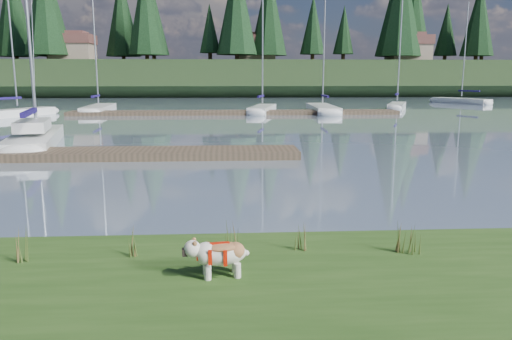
{
  "coord_description": "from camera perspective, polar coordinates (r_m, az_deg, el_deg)",
  "views": [
    {
      "loc": [
        1.28,
        -9.8,
        3.04
      ],
      "look_at": [
        1.84,
        -0.5,
        1.27
      ],
      "focal_mm": 35.0,
      "sensor_mm": 36.0,
      "label": 1
    }
  ],
  "objects": [
    {
      "name": "ground",
      "position": [
        39.94,
        -5.3,
        6.32
      ],
      "size": [
        200.0,
        200.0,
        0.0
      ],
      "primitive_type": "plane",
      "color": "#8194AB",
      "rests_on": "ground"
    },
    {
      "name": "ridge",
      "position": [
        82.82,
        -4.4,
        10.33
      ],
      "size": [
        200.0,
        20.0,
        5.0
      ],
      "primitive_type": "cube",
      "color": "#1E3017",
      "rests_on": "ground"
    },
    {
      "name": "bulldog",
      "position": [
        6.85,
        -4.19,
        -9.42
      ],
      "size": [
        0.89,
        0.44,
        0.53
      ],
      "rotation": [
        0.0,
        0.0,
        3.27
      ],
      "color": "silver",
      "rests_on": "bank"
    },
    {
      "name": "sailboat_main",
      "position": [
        24.55,
        -23.75,
        3.7
      ],
      "size": [
        3.6,
        8.83,
        12.48
      ],
      "rotation": [
        0.0,
        0.0,
        1.8
      ],
      "color": "silver",
      "rests_on": "ground"
    },
    {
      "name": "dock_near",
      "position": [
        19.74,
        -18.93,
        1.74
      ],
      "size": [
        16.0,
        2.0,
        0.3
      ],
      "primitive_type": "cube",
      "color": "#4C3D2C",
      "rests_on": "ground"
    },
    {
      "name": "dock_far",
      "position": [
        39.92,
        -2.42,
        6.57
      ],
      "size": [
        26.0,
        2.2,
        0.3
      ],
      "primitive_type": "cube",
      "color": "#4C3D2C",
      "rests_on": "ground"
    },
    {
      "name": "sailboat_bg_0",
      "position": [
        42.4,
        -24.95,
        6.07
      ],
      "size": [
        4.31,
        6.96,
        10.34
      ],
      "rotation": [
        0.0,
        0.0,
        1.12
      ],
      "color": "silver",
      "rests_on": "ground"
    },
    {
      "name": "sailboat_bg_1",
      "position": [
        45.02,
        -17.36,
        6.79
      ],
      "size": [
        2.2,
        8.75,
        12.84
      ],
      "rotation": [
        0.0,
        0.0,
        1.63
      ],
      "color": "silver",
      "rests_on": "ground"
    },
    {
      "name": "sailboat_bg_2",
      "position": [
        42.51,
        0.87,
        7.08
      ],
      "size": [
        3.1,
        7.59,
        11.24
      ],
      "rotation": [
        0.0,
        0.0,
        1.34
      ],
      "color": "silver",
      "rests_on": "ground"
    },
    {
      "name": "sailboat_bg_3",
      "position": [
        43.71,
        7.44,
        7.08
      ],
      "size": [
        2.19,
        9.37,
        13.51
      ],
      "rotation": [
        0.0,
        0.0,
        1.53
      ],
      "color": "silver",
      "rests_on": "ground"
    },
    {
      "name": "sailboat_bg_4",
      "position": [
        48.53,
        15.85,
        7.13
      ],
      "size": [
        3.7,
        6.48,
        9.75
      ],
      "rotation": [
        0.0,
        0.0,
        1.17
      ],
      "color": "silver",
      "rests_on": "ground"
    },
    {
      "name": "sailboat_bg_5",
      "position": [
        60.84,
        21.9,
        7.41
      ],
      "size": [
        4.75,
        7.5,
        10.96
      ],
      "rotation": [
        0.0,
        0.0,
        2.03
      ],
      "color": "silver",
      "rests_on": "ground"
    },
    {
      "name": "weed_0",
      "position": [
        7.83,
        -13.93,
        -8.09
      ],
      "size": [
        0.17,
        0.14,
        0.49
      ],
      "color": "#475B23",
      "rests_on": "bank"
    },
    {
      "name": "weed_1",
      "position": [
        7.86,
        -2.78,
        -7.8
      ],
      "size": [
        0.17,
        0.14,
        0.46
      ],
      "color": "#475B23",
      "rests_on": "bank"
    },
    {
      "name": "weed_2",
      "position": [
        8.06,
        16.15,
        -7.48
      ],
      "size": [
        0.17,
        0.14,
        0.55
      ],
      "color": "#475B23",
      "rests_on": "bank"
    },
    {
      "name": "weed_3",
      "position": [
        8.13,
        -25.09,
        -7.87
      ],
      "size": [
        0.17,
        0.14,
        0.56
      ],
      "color": "#475B23",
      "rests_on": "bank"
    },
    {
      "name": "weed_4",
      "position": [
        7.85,
        5.25,
        -7.84
      ],
      "size": [
        0.17,
        0.14,
        0.46
      ],
      "color": "#475B23",
      "rests_on": "bank"
    },
    {
      "name": "weed_5",
      "position": [
        8.08,
        17.75,
        -7.37
      ],
      "size": [
        0.17,
        0.14,
        0.59
      ],
      "color": "#475B23",
      "rests_on": "bank"
    },
    {
      "name": "mud_lip",
      "position": [
        8.82,
        -11.75,
        -9.17
      ],
      "size": [
        60.0,
        0.5,
        0.14
      ],
      "primitive_type": "cube",
      "color": "#33281C",
      "rests_on": "ground"
    },
    {
      "name": "conifer_2",
      "position": [
        82.79,
        -23.0,
        17.21
      ],
      "size": [
        6.6,
        6.6,
        16.05
      ],
      "color": "#382619",
      "rests_on": "ridge"
    },
    {
      "name": "conifer_3",
      "position": [
        83.04,
        -11.72,
        16.53
      ],
      "size": [
        4.84,
        4.84,
        12.25
      ],
      "color": "#382619",
      "rests_on": "ridge"
    },
    {
      "name": "conifer_4",
      "position": [
        76.49,
        -2.24,
        18.28
      ],
      "size": [
        6.16,
        6.16,
        15.1
      ],
      "color": "#382619",
      "rests_on": "ridge"
    },
    {
      "name": "conifer_5",
      "position": [
        81.35,
        6.54,
        16.16
      ],
      "size": [
        3.96,
        3.96,
        10.35
      ],
      "color": "#382619",
      "rests_on": "ridge"
    },
    {
      "name": "conifer_6",
      "position": [
        82.99,
        16.18,
        17.91
      ],
      "size": [
        7.04,
        7.04,
        17.0
      ],
      "color": "#382619",
      "rests_on": "ridge"
    },
    {
      "name": "conifer_7",
      "position": [
        90.94,
        24.12,
        15.61
      ],
      "size": [
        5.28,
        5.28,
        13.2
      ],
      "color": "#382619",
      "rests_on": "ridge"
    },
    {
      "name": "house_0",
      "position": [
        83.24,
        -20.22,
        13.03
      ],
      "size": [
        6.3,
        5.3,
        4.65
      ],
      "color": "gray",
      "rests_on": "ridge"
    },
    {
      "name": "house_1",
      "position": [
        81.05,
        -0.1,
        13.75
      ],
      "size": [
        6.3,
        5.3,
        4.65
      ],
      "color": "gray",
      "rests_on": "ridge"
    },
    {
      "name": "house_2",
      "position": [
        83.98,
        17.02,
        13.19
      ],
      "size": [
        6.3,
        5.3,
        4.65
      ],
      "color": "gray",
      "rests_on": "ridge"
    }
  ]
}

